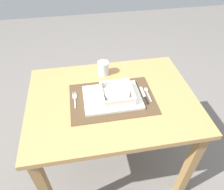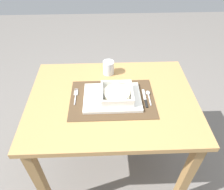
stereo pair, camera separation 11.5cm
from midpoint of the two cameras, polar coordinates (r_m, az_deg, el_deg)
ground_plane at (r=1.74m, az=2.02°, el=-17.99°), size 6.00×6.00×0.00m
dining_table at (r=1.25m, az=2.67°, el=-4.39°), size 0.93×0.69×0.70m
placemat at (r=1.17m, az=2.81°, el=-1.16°), size 0.46×0.32×0.00m
serving_plate at (r=1.17m, az=2.80°, el=-0.76°), size 0.31×0.23×0.02m
porridge_bowl at (r=1.14m, az=4.19°, el=0.06°), size 0.17×0.17×0.05m
fork at (r=1.20m, az=-7.06°, el=-0.11°), size 0.02×0.13×0.00m
spoon at (r=1.22m, az=12.45°, el=0.09°), size 0.02×0.12×0.01m
butter_knife at (r=1.18m, az=11.68°, el=-1.29°), size 0.01×0.14×0.01m
drinking_glass at (r=1.33m, az=1.55°, el=7.11°), size 0.07×0.07×0.09m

